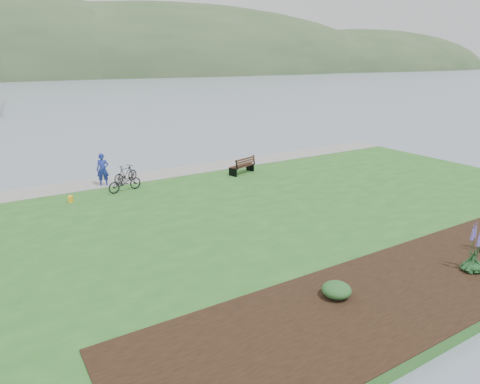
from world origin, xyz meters
name	(u,v)px	position (x,y,z in m)	size (l,w,h in m)	color
ground	(235,210)	(0.00, 0.00, 0.00)	(600.00, 600.00, 0.00)	slate
lawn	(258,218)	(0.00, -2.00, 0.20)	(34.00, 20.00, 0.40)	#255B20
shoreline_path	(178,171)	(0.00, 6.90, 0.42)	(34.00, 2.20, 0.03)	gray
garden_bed	(459,265)	(3.00, -9.80, 0.42)	(24.00, 4.40, 0.04)	black
far_hillside	(57,77)	(20.00, 170.00, 0.00)	(580.00, 80.00, 38.00)	#314B2A
park_bench	(243,165)	(3.18, 4.37, 0.93)	(1.85, 1.21, 1.06)	black
person	(102,167)	(-4.74, 6.24, 1.47)	(0.78, 0.53, 2.13)	navy
bicycle_a	(125,182)	(-4.06, 4.63, 0.90)	(1.90, 0.66, 0.99)	black
bicycle_b	(125,174)	(-3.53, 6.15, 0.91)	(1.71, 0.49, 1.03)	black
pannier	(71,199)	(-6.90, 4.22, 0.56)	(0.19, 0.29, 0.32)	gold
echium_0	(475,249)	(2.97, -10.24, 1.22)	(0.62, 0.62, 1.86)	#153A1C
shrub_0	(337,290)	(-2.01, -9.08, 0.66)	(0.87, 0.87, 0.44)	#1E4C21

